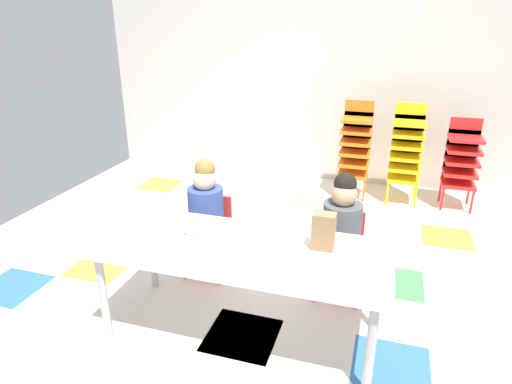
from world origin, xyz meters
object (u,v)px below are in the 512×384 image
seated_child_near_camera (206,207)px  donut_powdered_on_plate (193,229)px  craft_table (242,254)px  paper_bag_brown (324,231)px  paper_plate_near_edge (193,232)px  kid_chair_yellow_stack (407,149)px  paper_plate_center_table (263,259)px  kid_chair_orange_stack (356,145)px  seated_child_middle_seat (342,225)px  kid_chair_red_stack (462,159)px

seated_child_near_camera → donut_powdered_on_plate: seated_child_near_camera is taller
craft_table → paper_bag_brown: (0.46, 0.12, 0.16)m
paper_plate_near_edge → kid_chair_yellow_stack: bearing=62.5°
paper_plate_near_edge → paper_plate_center_table: 0.54m
craft_table → paper_plate_center_table: paper_plate_center_table is taller
kid_chair_orange_stack → seated_child_middle_seat: bearing=-87.3°
kid_chair_orange_stack → craft_table: bearing=-99.4°
seated_child_middle_seat → donut_powdered_on_plate: 1.00m
seated_child_near_camera → paper_plate_center_table: seated_child_near_camera is taller
seated_child_middle_seat → seated_child_near_camera: bearing=180.0°
craft_table → seated_child_near_camera: 0.75m
kid_chair_red_stack → paper_plate_near_edge: 3.09m
seated_child_near_camera → kid_chair_red_stack: (1.96, 1.99, -0.04)m
paper_bag_brown → paper_plate_near_edge: (-0.80, -0.04, -0.11)m
craft_table → paper_plate_center_table: (0.16, -0.11, 0.06)m
seated_child_near_camera → seated_child_middle_seat: 0.99m
seated_child_near_camera → kid_chair_orange_stack: 2.18m
kid_chair_yellow_stack → paper_plate_center_table: kid_chair_yellow_stack is taller
seated_child_middle_seat → donut_powdered_on_plate: seated_child_middle_seat is taller
seated_child_middle_seat → paper_plate_near_edge: bearing=-149.7°
kid_chair_yellow_stack → donut_powdered_on_plate: (-1.29, -2.49, 0.06)m
craft_table → kid_chair_orange_stack: kid_chair_orange_stack is taller
kid_chair_red_stack → kid_chair_yellow_stack: bearing=180.0°
seated_child_middle_seat → kid_chair_red_stack: seated_child_middle_seat is taller
kid_chair_yellow_stack → paper_bag_brown: 2.50m
paper_plate_near_edge → paper_bag_brown: bearing=3.0°
kid_chair_red_stack → kid_chair_orange_stack: bearing=180.0°
kid_chair_yellow_stack → kid_chair_orange_stack: bearing=180.0°
craft_table → seated_child_middle_seat: 0.78m
kid_chair_yellow_stack → donut_powdered_on_plate: 2.81m
seated_child_near_camera → seated_child_middle_seat: size_ratio=1.00×
craft_table → seated_child_middle_seat: seated_child_middle_seat is taller
seated_child_near_camera → donut_powdered_on_plate: size_ratio=7.20×
kid_chair_orange_stack → paper_plate_center_table: kid_chair_orange_stack is taller
kid_chair_yellow_stack → craft_table: bearing=-110.3°
craft_table → donut_powdered_on_plate: 0.36m
seated_child_near_camera → paper_plate_near_edge: bearing=-75.6°
craft_table → kid_chair_red_stack: (1.49, 2.57, -0.04)m
craft_table → kid_chair_red_stack: 2.97m
kid_chair_orange_stack → paper_plate_near_edge: bearing=-107.2°
kid_chair_orange_stack → kid_chair_yellow_stack: bearing=0.0°
seated_child_near_camera → kid_chair_yellow_stack: size_ratio=0.88×
seated_child_near_camera → seated_child_middle_seat: (0.99, 0.00, 0.00)m
craft_table → kid_chair_yellow_stack: 2.74m
craft_table → seated_child_middle_seat: (0.52, 0.58, -0.00)m
craft_table → kid_chair_yellow_stack: kid_chair_yellow_stack is taller
paper_bag_brown → kid_chair_red_stack: bearing=67.1°
craft_table → paper_plate_center_table: bearing=-34.6°
paper_plate_near_edge → donut_powdered_on_plate: size_ratio=1.41×
kid_chair_yellow_stack → paper_plate_center_table: size_ratio=5.78×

